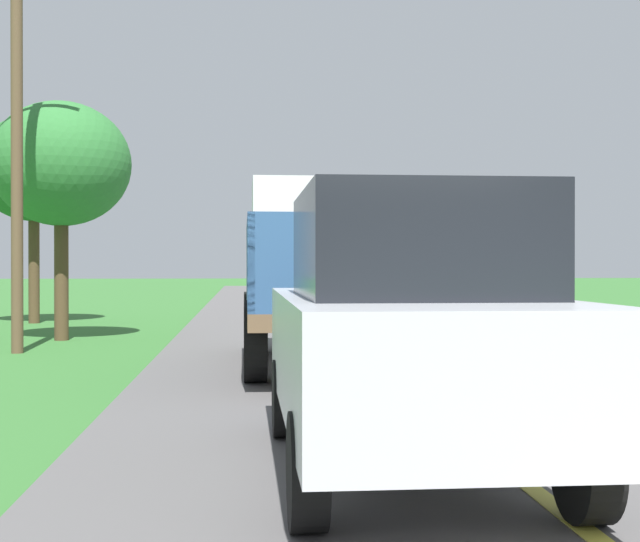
% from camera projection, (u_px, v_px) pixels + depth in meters
% --- Properties ---
extents(banana_truck_near, '(2.38, 5.82, 2.80)m').
position_uv_depth(banana_truck_near, '(323.00, 267.00, 13.04)').
color(banana_truck_near, '#2D2D30').
rests_on(banana_truck_near, road_surface).
extents(utility_pole_roadside, '(1.61, 0.20, 7.60)m').
position_uv_depth(utility_pole_roadside, '(17.00, 117.00, 14.68)').
color(utility_pole_roadside, brown).
rests_on(utility_pole_roadside, ground).
extents(roadside_tree_near_left, '(3.02, 3.02, 5.38)m').
position_uv_depth(roadside_tree_near_left, '(34.00, 170.00, 22.33)').
color(roadside_tree_near_left, '#4C3823').
rests_on(roadside_tree_near_left, ground).
extents(roadside_tree_mid_right, '(2.77, 2.77, 4.79)m').
position_uv_depth(roadside_tree_mid_right, '(61.00, 165.00, 17.22)').
color(roadside_tree_mid_right, '#4C3823').
rests_on(roadside_tree_mid_right, ground).
extents(following_car, '(1.74, 4.10, 1.92)m').
position_uv_depth(following_car, '(406.00, 329.00, 5.87)').
color(following_car, '#B7BABF').
rests_on(following_car, road_surface).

